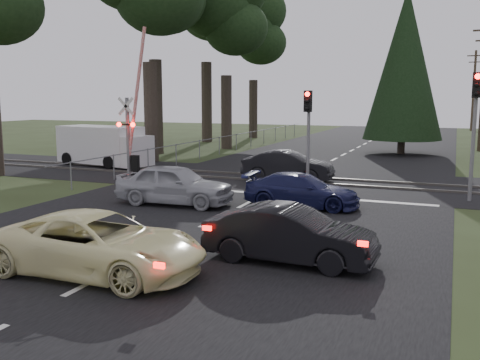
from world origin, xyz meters
The scene contains 20 objects.
ground centered at (0.00, 0.00, 0.00)m, with size 120.00×120.00×0.00m, color #2A3518.
road centered at (0.00, 10.00, 0.01)m, with size 14.00×100.00×0.01m, color black.
rail_corridor centered at (0.00, 12.00, 0.01)m, with size 120.00×8.00×0.01m, color black.
stop_line centered at (0.00, 8.20, 0.01)m, with size 13.00×0.35×0.00m, color silver.
rail_near centered at (0.00, 11.20, 0.05)m, with size 120.00×0.12×0.10m, color #59544C.
rail_far centered at (0.00, 12.80, 0.05)m, with size 120.00×0.12×0.10m, color #59544C.
crossing_signal centered at (-7.27, 9.79, 2.06)m, with size 1.62×0.38×6.96m.
traffic_signal_right centered at (7.55, 9.47, 3.31)m, with size 0.68×0.48×4.70m.
traffic_signal_center centered at (1.00, 10.68, 2.81)m, with size 0.32×0.48×4.10m.
utility_pole_far centered at (8.50, 55.00, 4.73)m, with size 1.80×0.26×9.00m.
euc_tree_c centered at (-9.00, 25.00, 9.51)m, with size 6.00×6.00×13.20m.
euc_tree_e centered at (-11.00, 36.00, 9.51)m, with size 6.00×6.00×13.20m.
conifer_tree centered at (3.50, 26.00, 5.99)m, with size 5.20×5.20×11.00m.
fence_left centered at (-7.80, 22.50, 0.00)m, with size 0.10×36.00×1.20m, color slate, non-canonical shape.
cream_coupe centered at (-0.20, -2.40, 0.67)m, with size 2.22×4.82×1.34m, color #F7F2B1.
dark_hatchback centered at (3.44, -0.04, 0.66)m, with size 1.39×3.98×1.31m, color black.
silver_car centered at (-2.36, 4.97, 0.72)m, with size 1.71×4.25×1.45m, color #A5A7AD.
blue_sedan centered at (1.99, 6.24, 0.59)m, with size 1.64×4.05×1.17m, color #181B48.
dark_car_far centered at (-0.20, 11.80, 0.68)m, with size 1.45×4.16×1.37m, color black.
white_van centered at (-11.30, 13.26, 1.12)m, with size 5.89×2.92×2.20m.
Camera 1 is at (6.88, -11.67, 3.83)m, focal length 40.00 mm.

